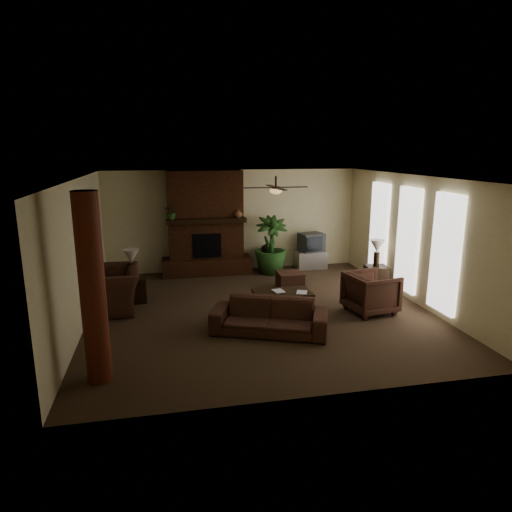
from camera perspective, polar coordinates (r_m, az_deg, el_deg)
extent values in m
plane|color=#4A3625|center=(9.64, 0.49, -6.92)|extent=(7.00, 7.00, 0.00)
plane|color=silver|center=(9.06, 0.52, 9.94)|extent=(7.00, 7.00, 0.00)
plane|color=beige|center=(12.63, -2.87, 4.51)|extent=(7.00, 0.00, 7.00)
plane|color=beige|center=(5.99, 7.65, -5.65)|extent=(7.00, 0.00, 7.00)
plane|color=beige|center=(9.18, -21.36, 0.23)|extent=(0.00, 7.00, 7.00)
plane|color=beige|center=(10.55, 19.44, 1.99)|extent=(0.00, 7.00, 7.00)
cube|color=#522916|center=(12.29, -6.39, 4.19)|extent=(2.00, 0.50, 2.80)
cube|color=#522916|center=(12.43, -6.20, -1.23)|extent=(2.40, 0.70, 0.45)
cube|color=black|center=(12.14, -6.20, 1.30)|extent=(0.75, 0.04, 0.65)
cube|color=black|center=(12.00, -6.27, 4.46)|extent=(2.10, 0.28, 0.12)
cube|color=white|center=(11.90, 15.29, 3.26)|extent=(0.08, 0.85, 2.35)
cube|color=white|center=(10.70, 18.64, 1.93)|extent=(0.08, 0.85, 2.35)
cube|color=white|center=(9.55, 22.83, 0.26)|extent=(0.08, 0.85, 2.35)
cylinder|color=maroon|center=(6.80, -19.98, -4.05)|extent=(0.36, 0.36, 2.80)
cube|color=black|center=(10.99, -19.42, 0.55)|extent=(0.10, 1.00, 2.10)
cylinder|color=#2E2114|center=(9.45, 2.53, 9.34)|extent=(0.04, 0.04, 0.24)
cylinder|color=#2E2114|center=(9.46, 2.52, 8.61)|extent=(0.20, 0.20, 0.06)
ellipsoid|color=#F2BF72|center=(9.46, 2.52, 8.25)|extent=(0.26, 0.26, 0.14)
cube|color=black|center=(9.56, 4.88, 8.69)|extent=(0.55, 0.12, 0.01)
cube|color=black|center=(9.37, 0.13, 8.64)|extent=(0.55, 0.12, 0.01)
cube|color=black|center=(9.84, 1.95, 8.86)|extent=(0.12, 0.55, 0.01)
cube|color=black|center=(9.07, 3.15, 8.47)|extent=(0.12, 0.55, 0.01)
imported|color=#492B1F|center=(8.41, 1.70, -6.99)|extent=(2.21, 1.37, 0.83)
imported|color=#492B1F|center=(9.98, -18.00, -3.25)|extent=(0.99, 1.44, 1.20)
imported|color=#492B1F|center=(9.71, 14.36, -4.28)|extent=(1.00, 1.05, 0.94)
cube|color=black|center=(9.49, 3.38, -4.71)|extent=(1.20, 0.70, 0.06)
cube|color=black|center=(9.22, 0.75, -6.66)|extent=(0.07, 0.07, 0.37)
cube|color=black|center=(9.47, 6.70, -6.19)|extent=(0.07, 0.07, 0.37)
cube|color=black|center=(9.68, 0.11, -5.67)|extent=(0.07, 0.07, 0.37)
cube|color=black|center=(9.92, 5.79, -5.26)|extent=(0.07, 0.07, 0.37)
cube|color=#492B1F|center=(11.12, 4.32, -3.09)|extent=(0.61, 0.61, 0.40)
cube|color=silver|center=(13.04, 6.97, -0.45)|extent=(0.85, 0.51, 0.50)
cube|color=#363639|center=(12.93, 7.00, 1.75)|extent=(0.74, 0.62, 0.52)
cube|color=black|center=(12.68, 7.39, 1.51)|extent=(0.52, 0.13, 0.40)
cylinder|color=black|center=(12.67, 1.44, -0.30)|extent=(0.34, 0.34, 0.70)
sphere|color=black|center=(12.61, 1.45, 0.81)|extent=(0.34, 0.34, 0.34)
imported|color=#295020|center=(12.39, 1.89, -0.18)|extent=(0.95, 1.61, 0.88)
cube|color=black|center=(10.48, -15.08, -4.12)|extent=(0.52, 0.52, 0.55)
cylinder|color=#2E2114|center=(10.36, -15.41, -1.75)|extent=(0.15, 0.15, 0.35)
cone|color=beige|center=(10.28, -15.52, 0.00)|extent=(0.39, 0.39, 0.30)
cube|color=black|center=(11.48, 14.96, -2.59)|extent=(0.56, 0.56, 0.55)
cylinder|color=#2E2114|center=(11.41, 15.01, -0.36)|extent=(0.16, 0.16, 0.35)
cone|color=beige|center=(11.34, 15.10, 1.24)|extent=(0.40, 0.40, 0.30)
imported|color=#295020|center=(11.93, -10.61, 5.35)|extent=(0.44, 0.48, 0.33)
imported|color=brown|center=(12.09, -2.26, 5.41)|extent=(0.28, 0.28, 0.22)
imported|color=#999999|center=(9.38, 2.28, -3.80)|extent=(0.22, 0.06, 0.29)
imported|color=#999999|center=(9.39, 5.18, -3.82)|extent=(0.21, 0.10, 0.29)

